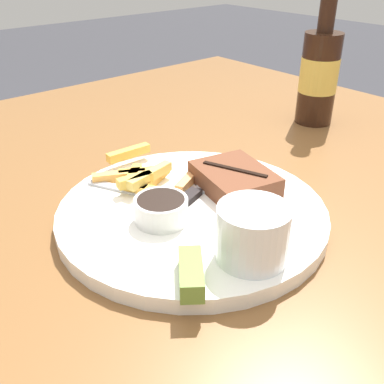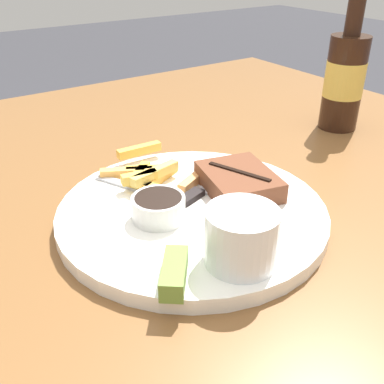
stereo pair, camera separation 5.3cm
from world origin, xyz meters
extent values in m
cube|color=brown|center=(0.00, 0.00, 0.72)|extent=(1.23, 1.26, 0.04)
cylinder|color=brown|center=(-0.55, 0.57, 0.35)|extent=(0.06, 0.06, 0.70)
cylinder|color=white|center=(0.00, 0.00, 0.75)|extent=(0.32, 0.32, 0.01)
cylinder|color=white|center=(0.00, 0.00, 0.76)|extent=(0.32, 0.32, 0.00)
cube|color=brown|center=(0.00, 0.07, 0.77)|extent=(0.12, 0.10, 0.03)
cube|color=black|center=(0.00, 0.07, 0.79)|extent=(0.08, 0.04, 0.00)
cube|color=gold|center=(-0.15, 0.01, 0.78)|extent=(0.01, 0.07, 0.01)
cube|color=#E59E59|center=(-0.05, 0.04, 0.77)|extent=(0.04, 0.07, 0.01)
cube|color=gold|center=(-0.10, -0.02, 0.77)|extent=(0.04, 0.05, 0.01)
cube|color=gold|center=(-0.07, -0.03, 0.78)|extent=(0.02, 0.05, 0.01)
cube|color=#EFA74D|center=(-0.11, -0.03, 0.77)|extent=(0.04, 0.07, 0.01)
cube|color=#DEBB55|center=(-0.07, -0.01, 0.78)|extent=(0.03, 0.08, 0.01)
cube|color=gold|center=(-0.06, -0.02, 0.77)|extent=(0.06, 0.04, 0.01)
cube|color=gold|center=(-0.08, 0.00, 0.77)|extent=(0.04, 0.07, 0.01)
cube|color=yellow|center=(-0.10, 0.00, 0.77)|extent=(0.04, 0.06, 0.01)
cylinder|color=white|center=(0.11, -0.02, 0.79)|extent=(0.07, 0.07, 0.06)
cylinder|color=beige|center=(0.11, -0.02, 0.81)|extent=(0.07, 0.07, 0.01)
cylinder|color=silver|center=(0.00, -0.05, 0.77)|extent=(0.06, 0.06, 0.03)
cylinder|color=black|center=(0.00, -0.05, 0.78)|extent=(0.05, 0.05, 0.01)
cube|color=olive|center=(0.10, -0.09, 0.77)|extent=(0.06, 0.05, 0.02)
cube|color=#B7B7BC|center=(-0.09, -0.04, 0.76)|extent=(0.10, 0.05, 0.00)
cube|color=#B7B7BC|center=(-0.02, -0.02, 0.76)|extent=(0.03, 0.02, 0.00)
cube|color=#B7B7BC|center=(-0.03, -0.01, 0.76)|extent=(0.03, 0.02, 0.00)
cube|color=#B7B7BC|center=(-0.03, -0.01, 0.76)|extent=(0.03, 0.02, 0.00)
cube|color=#B7B7BC|center=(-0.04, 0.08, 0.76)|extent=(0.05, 0.11, 0.00)
cube|color=black|center=(-0.01, 0.00, 0.76)|extent=(0.03, 0.06, 0.01)
cylinder|color=black|center=(-0.11, 0.39, 0.82)|extent=(0.07, 0.07, 0.16)
cylinder|color=gold|center=(-0.11, 0.39, 0.83)|extent=(0.07, 0.07, 0.06)
cylinder|color=black|center=(-0.11, 0.39, 0.94)|extent=(0.03, 0.03, 0.08)
camera|label=1|loc=(0.35, -0.30, 1.04)|focal=42.00mm
camera|label=2|loc=(0.38, -0.26, 1.04)|focal=42.00mm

